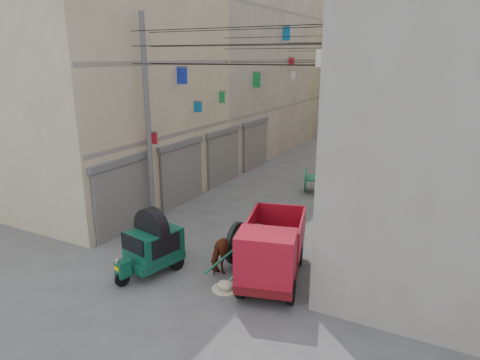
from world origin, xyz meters
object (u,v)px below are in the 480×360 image
Objects in this scene: auto_rickshaw at (152,244)px; distant_car_white at (357,133)px; horse at (233,248)px; distant_car_green at (381,123)px; second_cart at (319,180)px; mini_truck at (270,256)px; distant_car_grey at (395,141)px; feed_sack at (226,285)px; tonga_cart at (255,246)px.

distant_car_white is (0.50, 24.57, -0.27)m from auto_rickshaw.
horse is 0.38× the size of distant_car_green.
second_cart is 20.93m from distant_car_green.
mini_truck is (3.56, 0.88, 0.03)m from auto_rickshaw.
distant_car_green reaches higher than distant_car_grey.
mini_truck is 2.33× the size of horse.
feed_sack is at bearing 108.78° from distant_car_green.
tonga_cart reaches higher than distant_car_white.
mini_truck reaches higher than auto_rickshaw.
feed_sack is (2.51, 0.13, -0.81)m from auto_rickshaw.
feed_sack is 0.13× the size of distant_car_white.
feed_sack is (0.52, -10.12, -0.52)m from second_cart.
tonga_cart is at bearing 44.98° from auto_rickshaw.
distant_car_green is at bearing -102.12° from distant_car_white.
tonga_cart reaches higher than second_cart.
second_cart is 0.39× the size of distant_car_green.
horse is at bearing 108.08° from distant_car_green.
distant_car_green reaches higher than feed_sack.
distant_car_white is at bearing 159.13° from distant_car_grey.
second_cart is (-1.58, 9.36, -0.31)m from mini_truck.
distant_car_white is at bearing 78.82° from second_cart.
tonga_cart is 1.83× the size of second_cart.
distant_car_white is 0.91× the size of distant_car_green.
feed_sack is at bearing 14.57° from auto_rickshaw.
horse reaches higher than second_cart.
distant_car_white is at bearing 94.52° from tonga_cart.
mini_truck reaches higher than tonga_cart.
distant_car_grey is (3.60, 22.72, -0.31)m from auto_rickshaw.
distant_car_white is at bearing 94.70° from feed_sack.
mini_truck is (0.92, -0.86, 0.24)m from tonga_cart.
distant_car_white reaches higher than distant_car_grey.
tonga_cart is 0.71× the size of distant_car_green.
horse reaches higher than distant_car_grey.
tonga_cart reaches higher than distant_car_grey.
tonga_cart is 29.46m from distant_car_green.
auto_rickshaw reaches higher than feed_sack.
horse reaches higher than distant_car_green.
auto_rickshaw is 0.61× the size of distant_car_grey.
tonga_cart is 0.80× the size of mini_truck.
feed_sack is (-0.13, -1.61, -0.59)m from tonga_cart.
tonga_cart is 22.94m from distant_car_white.
distant_car_white is at bearing 100.47° from auto_rickshaw.
auto_rickshaw is 1.39× the size of second_cart.
distant_car_green is at bearing 92.63° from feed_sack.
tonga_cart is 21.01m from distant_car_grey.
distant_car_grey is at bearing 65.53° from second_cart.
distant_car_green is at bearing 79.55° from mini_truck.
distant_car_green is at bearing -81.38° from horse.
auto_rickshaw is 0.59× the size of distant_car_white.
auto_rickshaw reaches higher than horse.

